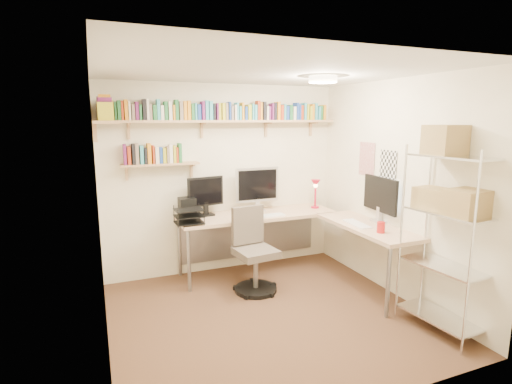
% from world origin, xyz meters
% --- Properties ---
extents(ground, '(3.20, 3.20, 0.00)m').
position_xyz_m(ground, '(0.00, 0.00, 0.00)').
color(ground, '#4B3720').
rests_on(ground, ground).
extents(room_shell, '(3.24, 3.04, 2.52)m').
position_xyz_m(room_shell, '(0.00, 0.00, 1.55)').
color(room_shell, beige).
rests_on(room_shell, ground).
extents(wall_shelves, '(3.12, 1.09, 0.80)m').
position_xyz_m(wall_shelves, '(-0.43, 1.30, 2.02)').
color(wall_shelves, tan).
rests_on(wall_shelves, ground).
extents(corner_desk, '(2.50, 2.07, 1.41)m').
position_xyz_m(corner_desk, '(0.50, 0.91, 0.80)').
color(corner_desk, beige).
rests_on(corner_desk, ground).
extents(office_chair, '(0.53, 0.54, 1.01)m').
position_xyz_m(office_chair, '(0.09, 0.67, 0.43)').
color(office_chair, black).
rests_on(office_chair, ground).
extents(wire_rack, '(0.45, 0.81, 2.00)m').
position_xyz_m(wire_rack, '(1.42, -0.89, 1.36)').
color(wire_rack, silver).
rests_on(wire_rack, ground).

